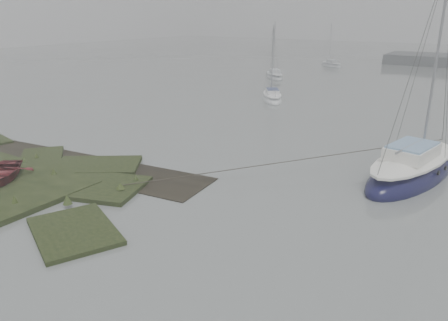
# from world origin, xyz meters

# --- Properties ---
(ground) EXTENTS (160.00, 160.00, 0.00)m
(ground) POSITION_xyz_m (0.00, 30.00, 0.00)
(ground) COLOR gray
(ground) RESTS_ON ground
(sailboat_main) EXTENTS (3.92, 7.92, 10.70)m
(sailboat_main) POSITION_xyz_m (9.05, 11.41, 0.33)
(sailboat_main) COLOR #100F34
(sailboat_main) RESTS_ON ground
(sailboat_white) EXTENTS (3.92, 4.76, 6.64)m
(sailboat_white) POSITION_xyz_m (-4.78, 24.53, 0.21)
(sailboat_white) COLOR white
(sailboat_white) RESTS_ON ground
(sailboat_far_a) EXTENTS (4.28, 4.64, 6.72)m
(sailboat_far_a) POSITION_xyz_m (-10.66, 36.60, 0.21)
(sailboat_far_a) COLOR silver
(sailboat_far_a) RESTS_ON ground
(sailboat_far_c) EXTENTS (4.39, 3.80, 6.21)m
(sailboat_far_c) POSITION_xyz_m (-9.21, 51.19, 0.19)
(sailboat_far_c) COLOR silver
(sailboat_far_c) RESTS_ON ground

